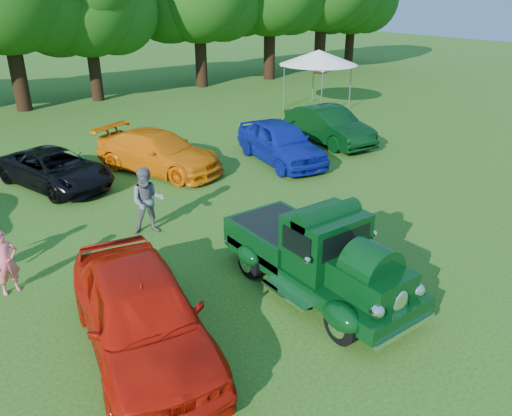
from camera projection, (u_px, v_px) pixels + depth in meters
ground at (270, 292)px, 11.29m from camera, size 120.00×120.00×0.00m
hero_pickup at (317, 256)px, 11.08m from camera, size 2.33×5.00×1.95m
red_convertible at (141, 313)px, 9.13m from camera, size 2.88×5.30×1.71m
back_car_black at (56, 169)px, 17.11m from camera, size 3.34×4.98×1.27m
back_car_orange at (159, 152)px, 18.50m from camera, size 3.91×5.53×1.49m
back_car_blue at (281, 142)px, 19.49m from camera, size 2.68×5.01×1.62m
back_car_green at (329, 125)px, 21.94m from camera, size 2.13×4.89×1.56m
spectator_pink at (6, 262)px, 11.02m from camera, size 0.60×0.43×1.52m
spectator_grey at (148, 201)px, 13.69m from camera, size 1.14×1.04×1.91m
canopy_tent at (319, 58)px, 27.40m from camera, size 4.97×4.97×3.24m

